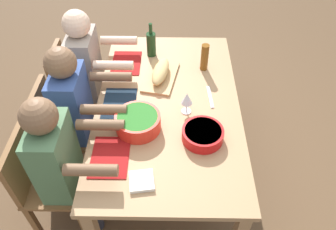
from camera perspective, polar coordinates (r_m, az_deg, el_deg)
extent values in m
plane|color=brown|center=(2.91, 0.00, -8.72)|extent=(8.00, 8.00, 0.00)
cube|color=#A87F56|center=(2.36, 0.00, 1.55)|extent=(1.73, 1.01, 0.04)
cube|color=#A87F56|center=(3.24, -7.74, 6.81)|extent=(0.07, 0.07, 0.70)
cube|color=#A87F56|center=(3.24, 8.21, 6.65)|extent=(0.07, 0.07, 0.70)
cube|color=brown|center=(3.00, -14.28, 4.09)|extent=(0.40, 0.40, 0.03)
cube|color=brown|center=(2.93, -18.50, 7.17)|extent=(0.38, 0.04, 0.40)
cube|color=brown|center=(3.23, -10.10, 3.12)|extent=(0.04, 0.04, 0.42)
cube|color=brown|center=(3.00, -10.99, -1.27)|extent=(0.04, 0.04, 0.42)
cube|color=brown|center=(3.31, -15.89, 3.11)|extent=(0.04, 0.04, 0.42)
cube|color=brown|center=(3.08, -17.19, -1.17)|extent=(0.04, 0.04, 0.42)
cylinder|color=#2D2D38|center=(3.15, -9.46, 2.18)|extent=(0.11, 0.11, 0.45)
cylinder|color=#2D2D38|center=(3.04, -9.85, 0.11)|extent=(0.11, 0.11, 0.45)
cube|color=gray|center=(2.81, -14.13, 8.49)|extent=(0.34, 0.20, 0.55)
cylinder|color=beige|center=(2.82, -8.48, 12.64)|extent=(0.07, 0.30, 0.07)
cylinder|color=beige|center=(2.55, -9.39, 8.46)|extent=(0.07, 0.30, 0.07)
sphere|color=beige|center=(2.61, -15.59, 14.93)|extent=(0.21, 0.21, 0.21)
cube|color=brown|center=(2.68, -16.20, -2.69)|extent=(0.40, 0.40, 0.03)
cube|color=brown|center=(2.59, -20.99, 0.56)|extent=(0.38, 0.04, 0.40)
cube|color=brown|center=(2.91, -11.39, -3.23)|extent=(0.04, 0.04, 0.42)
cube|color=brown|center=(2.70, -12.52, -8.65)|extent=(0.04, 0.04, 0.42)
cube|color=brown|center=(3.00, -17.77, -3.06)|extent=(0.04, 0.04, 0.42)
cube|color=brown|center=(2.80, -19.38, -8.27)|extent=(0.04, 0.04, 0.42)
cylinder|color=#2D2D38|center=(2.83, -10.72, -4.45)|extent=(0.11, 0.11, 0.45)
cylinder|color=#2D2D38|center=(2.73, -11.21, -7.02)|extent=(0.11, 0.11, 0.45)
cube|color=#334C8C|center=(2.46, -16.20, 1.75)|extent=(0.34, 0.20, 0.55)
cylinder|color=brown|center=(2.44, -9.81, 6.53)|extent=(0.07, 0.30, 0.07)
cylinder|color=brown|center=(2.20, -11.01, 0.92)|extent=(0.07, 0.30, 0.07)
sphere|color=brown|center=(2.23, -18.11, 8.59)|extent=(0.21, 0.21, 0.21)
cube|color=brown|center=(2.40, -18.64, -11.16)|extent=(0.40, 0.40, 0.03)
cube|color=brown|center=(2.31, -24.17, -7.84)|extent=(0.38, 0.04, 0.40)
cube|color=brown|center=(2.63, -13.02, -11.05)|extent=(0.04, 0.04, 0.42)
cube|color=brown|center=(2.47, -14.46, -17.63)|extent=(0.04, 0.04, 0.42)
cube|color=brown|center=(2.73, -20.10, -10.57)|extent=(0.04, 0.04, 0.42)
cube|color=brown|center=(2.57, -22.13, -16.80)|extent=(0.04, 0.04, 0.42)
cylinder|color=#2D2D38|center=(2.56, -12.31, -12.63)|extent=(0.11, 0.11, 0.45)
cylinder|color=#2D2D38|center=(2.48, -12.94, -15.75)|extent=(0.11, 0.11, 0.45)
cube|color=#4C724C|center=(2.16, -18.88, -7.04)|extent=(0.34, 0.20, 0.55)
cylinder|color=brown|center=(2.10, -11.56, -1.69)|extent=(0.07, 0.30, 0.07)
cylinder|color=brown|center=(1.89, -13.18, -9.25)|extent=(0.07, 0.30, 0.07)
sphere|color=brown|center=(1.90, -21.45, -0.18)|extent=(0.21, 0.21, 0.21)
cylinder|color=red|center=(2.11, 6.01, -3.37)|extent=(0.27, 0.27, 0.08)
cylinder|color=#669E33|center=(2.09, 6.07, -2.90)|extent=(0.23, 0.23, 0.03)
cylinder|color=red|center=(2.16, -5.22, -1.22)|extent=(0.30, 0.30, 0.11)
cylinder|color=#2D7028|center=(2.13, -5.28, -0.57)|extent=(0.26, 0.26, 0.04)
cube|color=tan|center=(2.56, -1.28, 6.57)|extent=(0.44, 0.29, 0.02)
ellipsoid|color=tan|center=(2.52, -1.30, 7.55)|extent=(0.34, 0.17, 0.09)
cylinder|color=#193819|center=(2.76, -2.91, 12.07)|extent=(0.08, 0.08, 0.20)
cylinder|color=#193819|center=(2.68, -3.03, 14.65)|extent=(0.03, 0.03, 0.09)
cylinder|color=brown|center=(2.61, 6.34, 9.88)|extent=(0.06, 0.06, 0.22)
cylinder|color=silver|center=(2.29, 3.16, 0.67)|extent=(0.07, 0.07, 0.01)
cylinder|color=silver|center=(2.27, 3.20, 1.40)|extent=(0.01, 0.01, 0.07)
cone|color=silver|center=(2.21, 3.29, 2.88)|extent=(0.08, 0.08, 0.08)
cube|color=maroon|center=(2.73, -7.21, 8.91)|extent=(0.32, 0.23, 0.01)
cube|color=#142333|center=(2.37, -8.40, 2.02)|extent=(0.32, 0.23, 0.01)
cube|color=maroon|center=(2.06, -9.97, -7.14)|extent=(0.32, 0.23, 0.01)
cube|color=silver|center=(2.42, 7.29, 3.13)|extent=(0.23, 0.04, 0.01)
cube|color=white|center=(1.93, -4.59, -11.28)|extent=(0.16, 0.16, 0.02)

